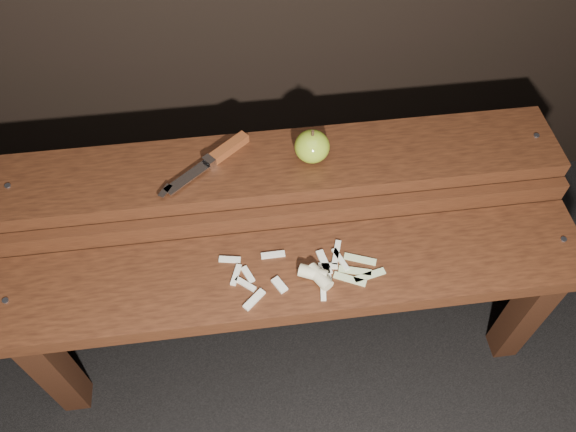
{
  "coord_description": "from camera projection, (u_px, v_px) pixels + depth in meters",
  "views": [
    {
      "loc": [
        -0.09,
        -0.62,
        1.38
      ],
      "look_at": [
        0.0,
        0.06,
        0.45
      ],
      "focal_mm": 35.0,
      "sensor_mm": 36.0,
      "label": 1
    }
  ],
  "objects": [
    {
      "name": "bench_front_tier",
      "position": [
        295.0,
        290.0,
        1.16
      ],
      "size": [
        1.2,
        0.2,
        0.42
      ],
      "color": "black",
      "rests_on": "ground"
    },
    {
      "name": "knife",
      "position": [
        219.0,
        155.0,
        1.18
      ],
      "size": [
        0.19,
        0.16,
        0.02
      ],
      "color": "brown",
      "rests_on": "bench_rear_tier"
    },
    {
      "name": "bench_rear_tier",
      "position": [
        282.0,
        187.0,
        1.25
      ],
      "size": [
        1.2,
        0.21,
        0.5
      ],
      "color": "black",
      "rests_on": "ground"
    },
    {
      "name": "apple_scraps",
      "position": [
        312.0,
        273.0,
        1.1
      ],
      "size": [
        0.33,
        0.14,
        0.03
      ],
      "color": "beige",
      "rests_on": "bench_front_tier"
    },
    {
      "name": "ground",
      "position": [
        291.0,
        334.0,
        1.48
      ],
      "size": [
        60.0,
        60.0,
        0.0
      ],
      "primitive_type": "plane",
      "color": "black"
    },
    {
      "name": "apple",
      "position": [
        312.0,
        146.0,
        1.16
      ],
      "size": [
        0.07,
        0.07,
        0.08
      ],
      "color": "olive",
      "rests_on": "bench_rear_tier"
    }
  ]
}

